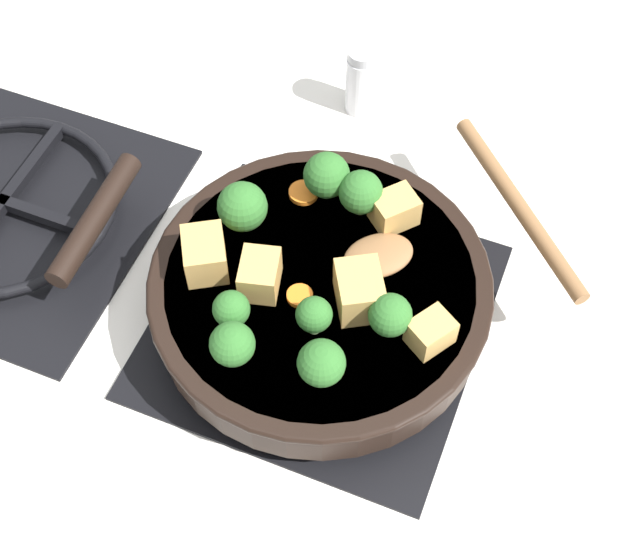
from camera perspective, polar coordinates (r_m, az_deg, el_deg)
ground_plane at (r=0.89m, az=0.00°, el=-2.63°), size 2.40×2.40×0.00m
front_burner_grate at (r=0.88m, az=0.00°, el=-2.23°), size 0.31×0.31×0.03m
rear_burner_grate at (r=1.01m, az=-19.43°, el=4.42°), size 0.31×0.31×0.03m
skillet_pan at (r=0.84m, az=-0.15°, el=-0.73°), size 0.32×0.41×0.05m
wooden_spoon at (r=0.86m, az=8.88°, el=3.36°), size 0.23×0.23×0.02m
tofu_cube_center_large at (r=0.85m, az=4.79°, el=4.51°), size 0.05×0.05×0.03m
tofu_cube_near_handle at (r=0.79m, az=2.54°, el=-0.70°), size 0.06×0.06×0.04m
tofu_cube_east_chunk at (r=0.81m, az=-3.87°, el=0.34°), size 0.05×0.04×0.03m
tofu_cube_west_chunk at (r=0.82m, az=-7.38°, el=1.63°), size 0.06×0.06×0.04m
tofu_cube_back_piece at (r=0.78m, az=7.10°, el=-3.34°), size 0.05×0.04×0.03m
broccoli_floret_near_spoon at (r=0.84m, az=-4.99°, el=4.69°), size 0.05×0.05×0.05m
broccoli_floret_center_top at (r=0.86m, az=0.43°, el=6.71°), size 0.05×0.05×0.05m
broccoli_floret_east_rim at (r=0.75m, az=0.09°, el=-5.35°), size 0.04×0.04×0.05m
broccoli_floret_west_rim at (r=0.85m, az=2.63°, el=5.62°), size 0.04×0.04×0.05m
broccoli_floret_north_edge at (r=0.77m, az=4.51°, el=-2.28°), size 0.04×0.04×0.05m
broccoli_floret_south_cluster at (r=0.78m, az=-0.38°, el=-2.26°), size 0.03×0.03×0.04m
broccoli_floret_mid_floret at (r=0.78m, az=-5.70°, el=-1.89°), size 0.03×0.03×0.04m
broccoli_floret_small_inner at (r=0.76m, az=-5.63°, el=-4.12°), size 0.04×0.04×0.05m
carrot_slice_orange_thin at (r=0.81m, az=-1.31°, el=-1.02°), size 0.02×0.02×0.01m
carrot_slice_near_center at (r=0.88m, az=-1.06°, el=5.61°), size 0.03×0.03×0.01m
salt_shaker at (r=1.03m, az=2.66°, el=12.65°), size 0.04×0.04×0.09m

